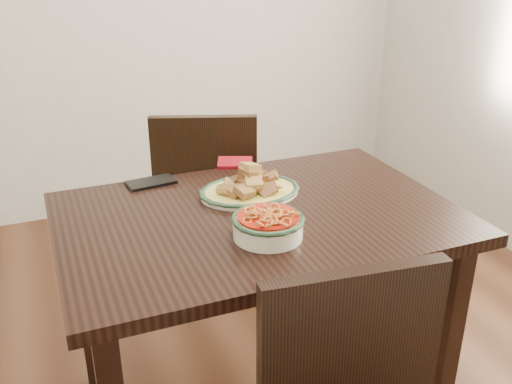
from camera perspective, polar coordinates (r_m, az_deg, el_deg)
name	(u,v)px	position (r m, az deg, el deg)	size (l,w,h in m)	color
dining_table	(258,241)	(1.78, 0.24, -4.92)	(1.20, 0.80, 0.75)	black
chair_far	(207,197)	(2.46, -4.91, -0.51)	(0.54, 0.54, 0.89)	black
fish_plate	(250,182)	(1.84, -0.63, 1.02)	(0.33, 0.26, 0.11)	beige
noodle_bowl	(268,223)	(1.58, 1.21, -3.11)	(0.21, 0.21, 0.08)	#F2EACC
smartphone	(151,182)	(1.98, -10.45, 0.96)	(0.16, 0.09, 0.01)	black
napkin	(235,162)	(2.12, -2.10, 2.97)	(0.13, 0.11, 0.01)	maroon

